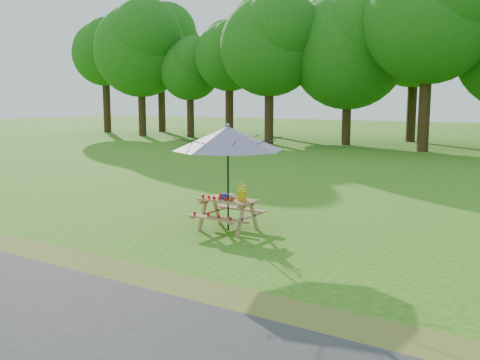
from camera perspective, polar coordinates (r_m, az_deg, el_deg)
The scene contains 7 objects.
ground at distance 13.21m, azimuth -15.30°, elevation -3.74°, with size 120.00×120.00×0.00m, color #246E15.
treeline at distance 32.48m, azimuth 15.89°, elevation 17.58°, with size 60.00×12.00×16.00m, color #226010, non-canonical shape.
picnic_table at distance 11.36m, azimuth -1.28°, elevation -3.74°, with size 1.20×1.32×0.67m.
patio_umbrella at distance 11.13m, azimuth -1.30°, elevation 4.45°, with size 2.45×2.45×2.26m.
produce_bins at distance 11.33m, azimuth -1.51°, elevation -1.73°, with size 0.25×0.42×0.13m.
tomatoes_row at distance 11.23m, azimuth -2.43°, elevation -1.92°, with size 0.77×0.13×0.07m, color red, non-canonical shape.
flower_bucket at distance 11.08m, azimuth 0.22°, elevation -1.09°, with size 0.32×0.30×0.41m.
Camera 1 is at (9.68, -8.55, 2.75)m, focal length 40.00 mm.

